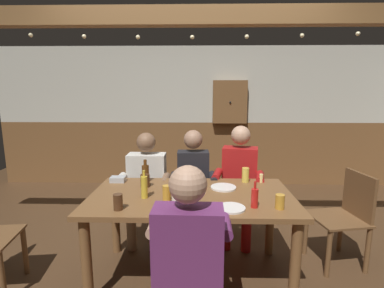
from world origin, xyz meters
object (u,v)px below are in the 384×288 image
at_px(person_1, 193,181).
at_px(plate_1, 223,187).
at_px(person_3, 189,247).
at_px(pint_glass_0, 280,202).
at_px(person_2, 239,179).
at_px(bottle_2, 255,198).
at_px(pint_glass_5, 245,175).
at_px(person_0, 146,181).
at_px(plate_0, 231,208).
at_px(table_candle, 261,178).
at_px(pint_glass_3, 179,182).
at_px(pint_glass_6, 176,195).
at_px(condiment_caddy, 118,179).
at_px(bottle_1, 144,187).
at_px(wall_dart_cabinet, 230,102).
at_px(bottle_0, 145,173).
at_px(pint_glass_4, 118,202).
at_px(pint_glass_2, 145,181).
at_px(dining_table, 191,206).
at_px(pint_glass_1, 167,194).

height_order(person_1, plate_1, person_1).
height_order(person_3, pint_glass_0, person_3).
bearing_deg(person_2, bottle_2, 100.32).
relative_size(plate_1, pint_glass_5, 1.65).
xyz_separation_m(person_0, plate_0, (0.82, -0.99, 0.11)).
bearing_deg(person_1, plate_1, 116.76).
bearing_deg(table_candle, person_2, 115.29).
relative_size(pint_glass_3, pint_glass_5, 0.79).
height_order(person_2, pint_glass_6, person_2).
bearing_deg(person_3, pint_glass_0, 32.68).
bearing_deg(plate_0, pint_glass_0, 2.39).
distance_m(condiment_caddy, bottle_1, 0.54).
height_order(bottle_2, pint_glass_5, bottle_2).
height_order(condiment_caddy, wall_dart_cabinet, wall_dart_cabinet).
bearing_deg(bottle_0, person_3, -66.34).
distance_m(table_candle, bottle_1, 1.13).
xyz_separation_m(plate_1, pint_glass_4, (-0.82, -0.50, 0.05)).
distance_m(person_2, wall_dart_cabinet, 1.98).
bearing_deg(person_2, bottle_1, 53.03).
xyz_separation_m(person_0, person_2, (1.01, 0.00, 0.03)).
xyz_separation_m(table_candle, bottle_0, (-1.11, -0.00, 0.05)).
relative_size(bottle_1, wall_dart_cabinet, 0.33).
distance_m(table_candle, condiment_caddy, 1.38).
xyz_separation_m(person_3, bottle_2, (0.48, 0.42, 0.17)).
bearing_deg(plate_0, pint_glass_4, -177.80).
bearing_deg(plate_1, person_1, 118.93).
bearing_deg(bottle_1, person_3, -57.34).
relative_size(person_2, person_3, 1.04).
relative_size(pint_glass_2, pint_glass_6, 0.74).
relative_size(person_1, pint_glass_6, 7.56).
bearing_deg(dining_table, person_1, 89.72).
height_order(plate_0, pint_glass_0, pint_glass_0).
relative_size(pint_glass_5, wall_dart_cabinet, 0.20).
height_order(person_1, table_candle, person_1).
height_order(plate_1, pint_glass_5, pint_glass_5).
bearing_deg(bottle_1, table_candle, 22.93).
height_order(person_2, bottle_2, person_2).
xyz_separation_m(person_1, person_3, (-0.00, -1.36, 0.01)).
bearing_deg(pint_glass_0, plate_0, -177.61).
xyz_separation_m(bottle_0, pint_glass_3, (0.33, -0.17, -0.03)).
bearing_deg(table_candle, pint_glass_1, -148.43).
bearing_deg(pint_glass_0, plate_1, 130.11).
xyz_separation_m(plate_0, pint_glass_2, (-0.73, 0.49, 0.05)).
height_order(bottle_0, pint_glass_6, bottle_0).
height_order(person_1, bottle_0, person_1).
distance_m(pint_glass_0, pint_glass_5, 0.66).
bearing_deg(pint_glass_0, pint_glass_1, 172.42).
distance_m(person_0, plate_1, 0.96).
distance_m(pint_glass_4, wall_dart_cabinet, 3.13).
distance_m(pint_glass_2, pint_glass_5, 0.95).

